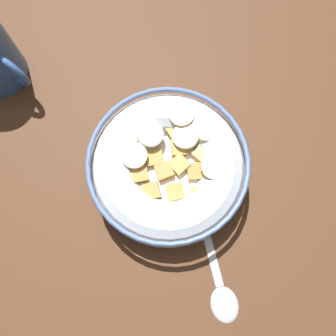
{
  "coord_description": "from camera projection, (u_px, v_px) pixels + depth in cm",
  "views": [
    {
      "loc": [
        6.1,
        -9.87,
        48.0
      ],
      "look_at": [
        0.0,
        0.0,
        3.0
      ],
      "focal_mm": 40.46,
      "sensor_mm": 36.0,
      "label": 1
    }
  ],
  "objects": [
    {
      "name": "ground_plane",
      "position": [
        168.0,
        175.0,
        0.5
      ],
      "size": [
        137.38,
        137.38,
        2.0
      ],
      "primitive_type": "cube",
      "color": "#472B19"
    },
    {
      "name": "cereal_bowl",
      "position": [
        168.0,
        167.0,
        0.46
      ],
      "size": [
        19.32,
        19.32,
        6.2
      ],
      "color": "#B2BCC6",
      "rests_on": "ground_plane"
    },
    {
      "name": "spoon",
      "position": [
        220.0,
        286.0,
        0.46
      ],
      "size": [
        13.01,
        12.95,
        0.8
      ],
      "color": "#A5A5AD",
      "rests_on": "ground_plane"
    }
  ]
}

